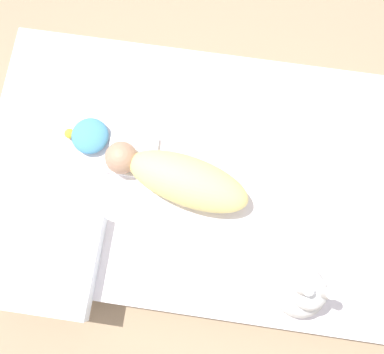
% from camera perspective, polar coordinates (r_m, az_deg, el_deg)
% --- Properties ---
extents(ground_plane, '(12.00, 12.00, 0.00)m').
position_cam_1_polar(ground_plane, '(1.83, 0.43, -0.94)').
color(ground_plane, '#9E8466').
extents(bed_mattress, '(1.58, 1.00, 0.18)m').
position_cam_1_polar(bed_mattress, '(1.75, 0.46, -0.33)').
color(bed_mattress, white).
rests_on(bed_mattress, ground_plane).
extents(burp_cloth, '(0.18, 0.16, 0.02)m').
position_cam_1_polar(burp_cloth, '(1.68, -7.61, 2.71)').
color(burp_cloth, white).
rests_on(burp_cloth, bed_mattress).
extents(swaddled_baby, '(0.54, 0.27, 0.15)m').
position_cam_1_polar(swaddled_baby, '(1.58, -1.55, -0.18)').
color(swaddled_baby, '#EFDB7F').
rests_on(swaddled_baby, bed_mattress).
extents(pillow, '(0.32, 0.35, 0.08)m').
position_cam_1_polar(pillow, '(1.65, -17.56, -10.20)').
color(pillow, white).
rests_on(pillow, bed_mattress).
extents(bunny_plush, '(0.18, 0.18, 0.34)m').
position_cam_1_polar(bunny_plush, '(1.53, 13.66, -13.81)').
color(bunny_plush, white).
rests_on(bunny_plush, bed_mattress).
extents(turtle_plush, '(0.17, 0.14, 0.06)m').
position_cam_1_polar(turtle_plush, '(1.71, -12.92, 5.12)').
color(turtle_plush, '#4C99C6').
rests_on(turtle_plush, bed_mattress).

